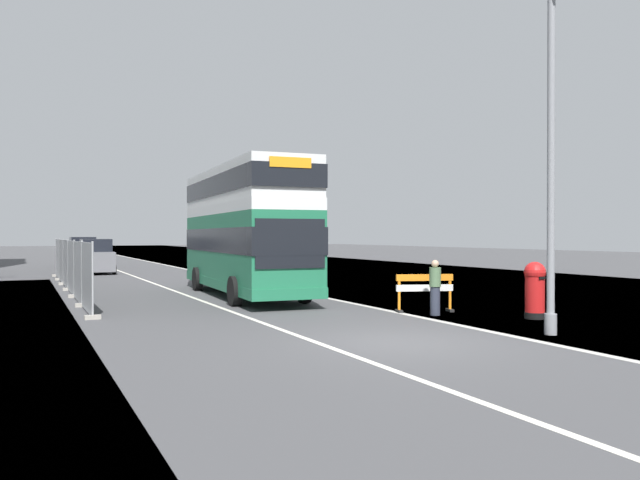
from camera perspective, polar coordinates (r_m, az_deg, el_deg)
The scene contains 9 objects.
ground at distance 14.62m, azimuth 9.14°, elevation -9.05°, with size 140.00×280.00×0.10m.
double_decker_bus at distance 24.75m, azimuth -6.86°, elevation 1.03°, with size 3.20×11.11×4.92m.
lamppost_foreground at distance 16.00m, azimuth 20.11°, elevation 5.96°, with size 0.29×0.70×8.28m.
red_pillar_postbox at distance 18.92m, azimuth 18.81°, elevation -4.07°, with size 0.60×0.60×1.61m.
roadworks_barrier at distance 19.73m, azimuth 9.41°, elevation -4.28°, with size 1.81×0.94×1.16m.
construction_site_fence at distance 28.99m, azimuth -21.76°, elevation -2.18°, with size 0.44×20.60×2.19m.
car_oncoming_near at distance 41.34m, azimuth -19.57°, elevation -1.49°, with size 2.04×4.30×2.13m.
car_receding_mid at distance 49.81m, azimuth -20.62°, elevation -1.12°, with size 2.05×4.16×2.23m.
pedestrian_at_kerb at distance 18.96m, azimuth 10.34°, elevation -4.24°, with size 0.34×0.34×1.63m.
Camera 1 is at (-7.56, -11.80, 2.36)m, focal length 35.48 mm.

